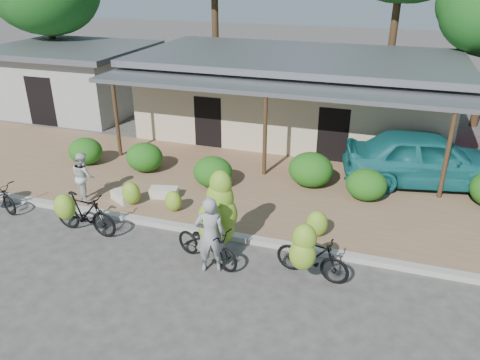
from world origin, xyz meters
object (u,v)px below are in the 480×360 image
object	(u,v)px
bike_left	(82,213)
bike_right	(310,255)
vendor	(210,235)
bystander	(84,176)
sack_near	(164,192)
bike_center	(214,226)
teal_van	(427,158)
sack_far	(122,196)

from	to	relation	value
bike_left	bike_right	xyz separation A→B (m)	(6.12, -0.14, 0.05)
vendor	bystander	bearing A→B (deg)	-45.43
sack_near	bystander	world-z (taller)	bystander
bike_center	vendor	bearing A→B (deg)	-148.31
bike_center	teal_van	world-z (taller)	bike_center
teal_van	bike_left	bearing A→B (deg)	113.42
bike_center	bike_right	distance (m)	2.42
bystander	vendor	bearing A→B (deg)	-168.05
bike_left	teal_van	world-z (taller)	teal_van
bike_right	teal_van	world-z (taller)	teal_van
sack_near	teal_van	world-z (taller)	teal_van
bike_center	bike_left	bearing A→B (deg)	111.17
teal_van	bike_right	bearing A→B (deg)	145.76
vendor	bystander	world-z (taller)	vendor
sack_near	bystander	xyz separation A→B (m)	(-2.19, -0.87, 0.61)
sack_near	sack_far	world-z (taller)	sack_near
bike_right	bike_center	bearing A→B (deg)	95.86
sack_near	teal_van	bearing A→B (deg)	24.85
bike_right	sack_near	xyz separation A→B (m)	(-4.99, 2.62, -0.44)
bystander	teal_van	world-z (taller)	teal_van
sack_near	bike_right	bearing A→B (deg)	-27.71
bike_left	bike_center	distance (m)	3.72
sack_far	vendor	size ratio (longest dim) A/B	0.39
bike_right	bystander	xyz separation A→B (m)	(-7.17, 1.75, 0.17)
bike_left	teal_van	xyz separation A→B (m)	(8.75, 6.01, 0.35)
bike_left	sack_far	bearing A→B (deg)	3.02
sack_far	teal_van	xyz separation A→B (m)	(8.71, 4.16, 0.75)
vendor	bike_right	bearing A→B (deg)	165.20
vendor	sack_far	bearing A→B (deg)	-53.86
bike_left	teal_van	distance (m)	10.62
sack_near	vendor	distance (m)	4.05
bike_left	vendor	distance (m)	3.87
bike_right	sack_far	size ratio (longest dim) A/B	2.46
bike_right	teal_van	xyz separation A→B (m)	(2.64, 6.15, 0.30)
bike_left	sack_near	world-z (taller)	bike_left
bike_right	sack_near	distance (m)	5.65
sack_far	bystander	size ratio (longest dim) A/B	0.50
bike_left	teal_van	bearing A→B (deg)	-51.23
vendor	sack_near	bearing A→B (deg)	-69.91
bike_center	sack_near	world-z (taller)	bike_center
bike_right	sack_far	xyz separation A→B (m)	(-6.08, 1.99, -0.45)
vendor	teal_van	world-z (taller)	vendor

